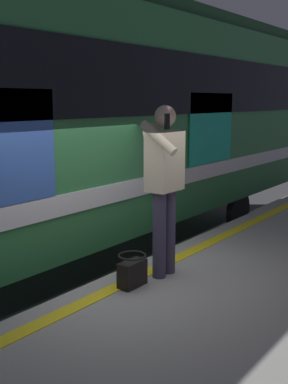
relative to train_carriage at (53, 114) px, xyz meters
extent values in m
plane|color=#3D3D3F|center=(1.16, 2.16, -2.61)|extent=(26.83, 26.83, 0.00)
cube|color=gray|center=(1.16, 4.01, -2.12)|extent=(17.89, 3.70, 0.97)
cube|color=yellow|center=(1.16, 2.46, -1.63)|extent=(17.53, 0.16, 0.01)
cube|color=slate|center=(1.16, 0.71, -2.53)|extent=(23.25, 0.08, 0.16)
cube|color=#2D723F|center=(0.00, -0.01, -0.10)|extent=(11.95, 2.99, 3.12)
cube|color=#1B4426|center=(0.00, -0.01, 1.57)|extent=(11.71, 2.75, 0.24)
cube|color=black|center=(0.00, 1.51, 0.44)|extent=(11.35, 0.03, 0.90)
cube|color=silver|center=(0.00, 1.51, -0.96)|extent=(11.35, 0.03, 0.24)
cube|color=#19A58C|center=(-2.09, 1.51, -0.26)|extent=(1.39, 0.02, 1.15)
cube|color=#3359B2|center=(2.09, 1.51, -0.26)|extent=(1.39, 0.02, 1.15)
cylinder|color=black|center=(-3.88, 1.19, -2.03)|extent=(0.84, 0.12, 0.84)
cylinder|color=black|center=(-3.88, -1.20, -2.03)|extent=(0.84, 0.12, 0.84)
cylinder|color=#383347|center=(0.82, 2.63, -1.18)|extent=(0.14, 0.14, 0.92)
cylinder|color=#383347|center=(1.00, 2.63, -1.18)|extent=(0.14, 0.14, 0.92)
cube|color=beige|center=(0.91, 2.63, -0.42)|extent=(0.40, 0.24, 0.61)
sphere|color=beige|center=(0.91, 2.47, -0.13)|extent=(0.20, 0.20, 0.20)
sphere|color=beige|center=(0.91, 2.63, 0.04)|extent=(0.22, 0.22, 0.22)
cylinder|color=beige|center=(0.66, 2.63, -0.48)|extent=(0.09, 0.09, 0.55)
cylinder|color=beige|center=(1.14, 2.71, -0.16)|extent=(0.09, 0.42, 0.33)
cube|color=black|center=(1.14, 2.81, 0.00)|extent=(0.07, 0.02, 0.15)
cube|color=black|center=(1.37, 2.57, -1.51)|extent=(0.31, 0.15, 0.26)
torus|color=black|center=(1.37, 2.57, -1.32)|extent=(0.29, 0.29, 0.02)
camera|label=1|loc=(4.94, 5.38, 0.20)|focal=44.78mm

